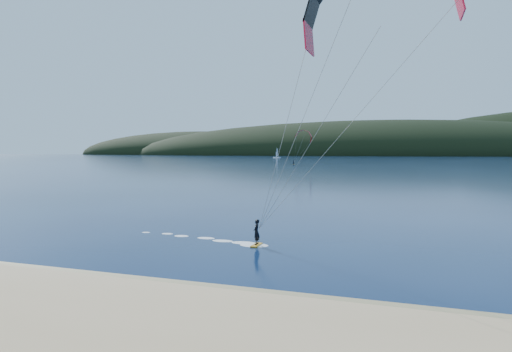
% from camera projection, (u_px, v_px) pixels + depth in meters
% --- Properties ---
extents(ground, '(1800.00, 1800.00, 0.00)m').
position_uv_depth(ground, '(60.00, 318.00, 17.17)').
color(ground, '#061432').
rests_on(ground, ground).
extents(wet_sand, '(220.00, 2.50, 0.10)m').
position_uv_depth(wet_sand, '(130.00, 284.00, 21.42)').
color(wet_sand, '#907F54').
rests_on(wet_sand, ground).
extents(headland, '(1200.00, 310.00, 140.00)m').
position_uv_depth(headland, '(403.00, 155.00, 720.65)').
color(headland, black).
rests_on(headland, ground).
extents(kitesurfer_near, '(22.92, 8.09, 15.53)m').
position_uv_depth(kitesurfer_near, '(372.00, 37.00, 22.59)').
color(kitesurfer_near, orange).
rests_on(kitesurfer_near, ground).
extents(kitesurfer_far, '(10.34, 5.36, 15.60)m').
position_uv_depth(kitesurfer_far, '(303.00, 139.00, 211.89)').
color(kitesurfer_far, orange).
rests_on(kitesurfer_far, ground).
extents(sailboat, '(7.41, 4.67, 10.37)m').
position_uv_depth(sailboat, '(277.00, 157.00, 435.05)').
color(sailboat, white).
rests_on(sailboat, ground).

